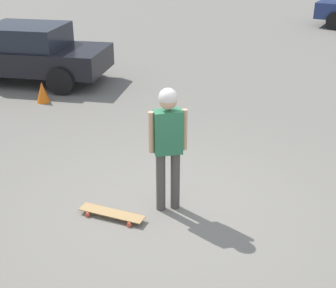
{
  "coord_description": "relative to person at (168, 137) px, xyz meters",
  "views": [
    {
      "loc": [
        2.48,
        4.95,
        3.53
      ],
      "look_at": [
        0.0,
        0.0,
        0.98
      ],
      "focal_mm": 50.0,
      "sensor_mm": 36.0,
      "label": 1
    }
  ],
  "objects": [
    {
      "name": "person",
      "position": [
        0.0,
        0.0,
        0.0
      ],
      "size": [
        0.5,
        0.29,
        1.74
      ],
      "rotation": [
        0.0,
        0.0,
        2.88
      ],
      "color": "#4C4742",
      "rests_on": "ground_plane"
    },
    {
      "name": "skateboard",
      "position": [
        0.78,
        -0.13,
        -1.01
      ],
      "size": [
        0.75,
        0.82,
        0.08
      ],
      "rotation": [
        0.0,
        0.0,
        -0.85
      ],
      "color": "tan",
      "rests_on": "ground_plane"
    },
    {
      "name": "traffic_cone",
      "position": [
        0.53,
        -5.17,
        -0.84
      ],
      "size": [
        0.3,
        0.3,
        0.47
      ],
      "color": "orange",
      "rests_on": "ground_plane"
    },
    {
      "name": "ground_plane",
      "position": [
        0.0,
        0.0,
        -1.08
      ],
      "size": [
        220.0,
        220.0,
        0.0
      ],
      "primitive_type": "plane",
      "color": "gray"
    },
    {
      "name": "car_parked_near",
      "position": [
        0.5,
        -6.96,
        -0.34
      ],
      "size": [
        4.3,
        3.86,
        1.42
      ],
      "rotation": [
        0.0,
        0.0,
        -0.66
      ],
      "color": "black",
      "rests_on": "ground_plane"
    }
  ]
}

